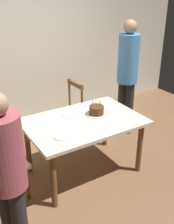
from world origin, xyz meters
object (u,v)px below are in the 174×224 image
person_celebrant (7,173)px  plate_near_celebrant (63,136)px  birthday_cake (96,111)px  plate_far_side (70,115)px  person_guest (127,72)px  dining_table (84,127)px  chair_spindle_back (67,115)px

person_celebrant → plate_near_celebrant: bearing=33.5°
birthday_cake → plate_near_celebrant: (-0.62, -0.27, -0.05)m
plate_far_side → person_guest: bearing=16.0°
dining_table → plate_far_side: size_ratio=6.51×
plate_far_side → plate_near_celebrant: bearing=-126.5°
person_celebrant → person_guest: person_guest is taller
person_guest → chair_spindle_back: bearing=165.9°
birthday_cake → plate_near_celebrant: size_ratio=1.27×
chair_spindle_back → dining_table: bearing=-102.4°
plate_near_celebrant → person_guest: person_guest is taller
plate_far_side → chair_spindle_back: (0.25, 0.59, -0.30)m
plate_near_celebrant → person_guest: bearing=27.0°
plate_near_celebrant → chair_spindle_back: 1.21m
dining_table → person_celebrant: 1.38m
birthday_cake → chair_spindle_back: (-0.05, 0.76, -0.35)m
plate_far_side → person_guest: (1.21, 0.35, 0.29)m
chair_spindle_back → person_celebrant: 2.08m
dining_table → person_celebrant: bearing=-148.0°
chair_spindle_back → person_celebrant: (-1.33, -1.53, 0.45)m
chair_spindle_back → person_celebrant: person_celebrant is taller
person_celebrant → birthday_cake: bearing=29.2°
plate_near_celebrant → plate_far_side: 0.54m
chair_spindle_back → person_guest: (0.96, -0.24, 0.59)m
dining_table → chair_spindle_back: (0.18, 0.81, -0.20)m
dining_table → chair_spindle_back: bearing=77.6°
chair_spindle_back → plate_near_celebrant: bearing=-119.2°
dining_table → person_guest: 1.33m
dining_table → plate_far_side: bearing=108.2°
birthday_cake → person_celebrant: size_ratio=0.18×
birthday_cake → plate_far_side: (-0.30, 0.17, -0.05)m
birthday_cake → plate_far_side: bearing=150.4°
person_celebrant → person_guest: size_ratio=0.87×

